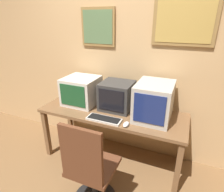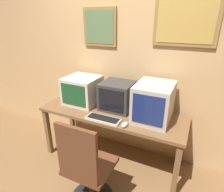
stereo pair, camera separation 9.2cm
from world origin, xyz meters
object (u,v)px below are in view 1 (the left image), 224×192
Objects in this scene: monitor_left at (81,91)px; desk_clock at (68,94)px; monitor_center at (117,96)px; monitor_right at (154,101)px; mouse_near_keyboard at (126,124)px; office_chair at (90,173)px; keyboard_main at (104,119)px.

monitor_left reaches higher than desk_clock.
monitor_right is at bearing -8.53° from monitor_center.
monitor_right is 1.25m from desk_clock.
mouse_near_keyboard is at bearing -21.89° from desk_clock.
mouse_near_keyboard is at bearing 69.10° from office_chair.
monitor_left is at bearing -16.91° from desk_clock.
office_chair is at bearing -55.34° from monitor_left.
monitor_left is 0.87× the size of monitor_right.
desk_clock is (-0.29, 0.09, -0.13)m from monitor_left.
monitor_left is 3.77× the size of mouse_near_keyboard.
mouse_near_keyboard is 1.10m from desk_clock.
monitor_center is 0.39× the size of office_chair.
monitor_right reaches higher than office_chair.
monitor_right is 5.05× the size of desk_clock.
monitor_center reaches higher than mouse_near_keyboard.
monitor_center is 0.46m from mouse_near_keyboard.
mouse_near_keyboard is 0.11× the size of office_chair.
monitor_center is at bearing 4.21° from monitor_left.
keyboard_main is at bearing 99.34° from office_chair.
mouse_near_keyboard is at bearing -3.94° from keyboard_main.
monitor_right is 0.41m from mouse_near_keyboard.
monitor_center is at bearing 171.47° from monitor_right.
monitor_left reaches higher than keyboard_main.
keyboard_main is at bearing 176.06° from mouse_near_keyboard.
keyboard_main is at bearing -150.82° from monitor_right.
monitor_left is 0.49m from monitor_center.
mouse_near_keyboard is (0.26, -0.02, 0.01)m from keyboard_main.
office_chair is (-0.40, -0.76, -0.49)m from monitor_right.
desk_clock is at bearing 176.19° from monitor_center.
office_chair is at bearing -80.66° from keyboard_main.
mouse_near_keyboard is 0.59m from office_chair.
desk_clock reaches higher than keyboard_main.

